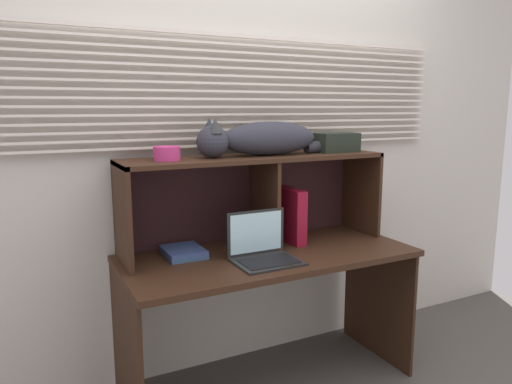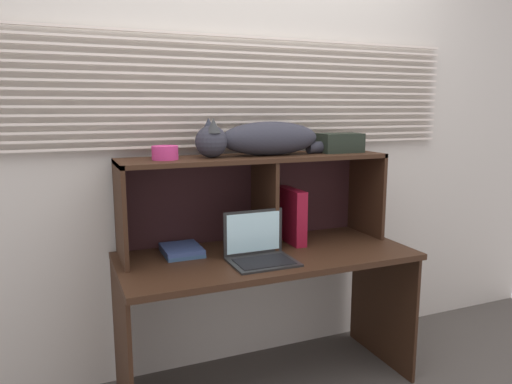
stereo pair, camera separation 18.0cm
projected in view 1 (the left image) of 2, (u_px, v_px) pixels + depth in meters
name	position (u px, v px, depth m)	size (l,w,h in m)	color
back_panel_with_blinds	(238.00, 140.00, 2.61)	(4.40, 0.08, 2.50)	beige
desk	(269.00, 279.00, 2.41)	(1.46, 0.64, 0.72)	#341E12
hutch_shelf_unit	(254.00, 183.00, 2.49)	(1.39, 0.34, 0.47)	#341E12
cat	(262.00, 139.00, 2.43)	(0.90, 0.18, 0.19)	#2D2D36
laptop	(263.00, 251.00, 2.26)	(0.30, 0.24, 0.23)	black
binder_upright	(289.00, 215.00, 2.57)	(0.06, 0.26, 0.29)	maroon
book_stack	(183.00, 252.00, 2.34)	(0.19, 0.22, 0.04)	#314E73
small_basket	(167.00, 153.00, 2.21)	(0.12, 0.12, 0.06)	#C93479
storage_box	(336.00, 142.00, 2.64)	(0.23, 0.15, 0.10)	black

